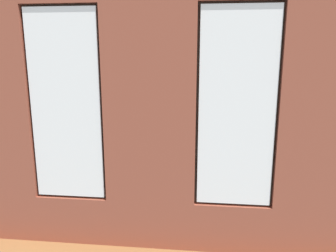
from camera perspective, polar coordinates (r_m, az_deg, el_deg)
The scene contains 19 objects.
ground_plane at distance 6.74m, azimuth 0.61°, elevation -8.46°, with size 7.23×5.95×0.10m, color brown.
brick_wall_with_windows at distance 3.80m, azimuth -3.24°, elevation 1.36°, with size 6.63×0.30×3.31m.
white_wall_right at distance 7.24m, azimuth -26.34°, elevation 5.61°, with size 0.10×4.95×3.31m, color white.
couch_by_window at distance 4.98m, azimuth -11.14°, elevation -11.82°, with size 1.75×0.87×0.80m.
couch_left at distance 6.49m, azimuth 24.03°, elevation -6.87°, with size 0.96×1.81×0.80m.
coffee_table at distance 7.01m, azimuth 0.22°, elevation -3.82°, with size 1.44×0.75×0.45m.
cup_ceramic at distance 6.93m, azimuth -3.44°, elevation -3.15°, with size 0.08×0.08×0.09m, color #33567F.
candle_jar at distance 6.86m, azimuth 1.01°, elevation -3.22°, with size 0.08×0.08×0.11m, color #B7333D.
table_plant_small at distance 7.08m, azimuth -1.15°, elevation -2.32°, with size 0.12×0.12×0.19m.
remote_gray at distance 7.09m, azimuth 3.52°, elevation -3.10°, with size 0.05×0.17×0.02m, color #59595B.
media_console at distance 7.66m, azimuth -21.97°, elevation -4.08°, with size 1.20×0.42×0.60m, color black.
tv_flatscreen at distance 7.52m, azimuth -22.35°, elevation 0.53°, with size 0.92×0.20×0.66m.
papasan_chair at distance 8.56m, azimuth -5.43°, elevation -0.52°, with size 1.09×1.09×0.69m.
potted_plant_mid_room_small at distance 7.63m, azimuth 9.90°, elevation -2.31°, with size 0.40×0.40×0.64m.
potted_plant_by_left_couch at distance 7.60m, azimuth 18.24°, elevation -2.83°, with size 0.37×0.37×0.68m.
potted_plant_between_couches at distance 4.74m, azimuth 4.68°, elevation -10.22°, with size 0.53×0.53×0.81m.
potted_plant_foreground_right at distance 9.02m, azimuth -15.24°, elevation 0.41°, with size 0.73×0.65×1.32m.
potted_plant_near_tv at distance 6.38m, azimuth -22.40°, elevation -2.47°, with size 0.93×0.84×1.33m.
potted_plant_corner_near_left at distance 8.66m, azimuth 20.66°, elevation 1.45°, with size 0.88×0.79×1.40m.
Camera 1 is at (-0.62, 6.27, 2.36)m, focal length 35.00 mm.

